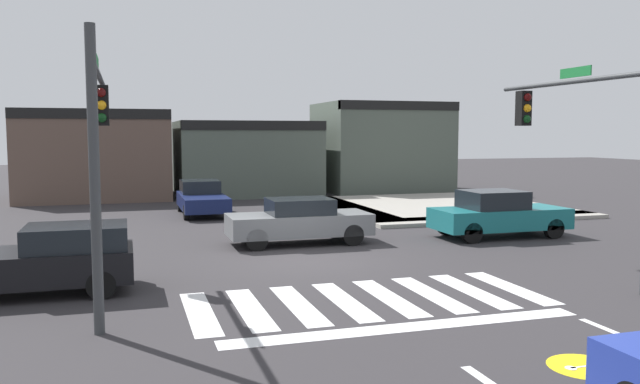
{
  "coord_description": "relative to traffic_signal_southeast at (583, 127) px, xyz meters",
  "views": [
    {
      "loc": [
        -4.72,
        -16.55,
        3.43
      ],
      "look_at": [
        0.88,
        1.7,
        1.67
      ],
      "focal_mm": 35.57,
      "sensor_mm": 36.0,
      "label": 1
    }
  ],
  "objects": [
    {
      "name": "car_gray",
      "position": [
        -5.39,
        6.15,
        -2.87
      ],
      "size": [
        4.41,
        1.76,
        1.43
      ],
      "color": "slate",
      "rests_on": "ground_plane"
    },
    {
      "name": "traffic_signal_southeast",
      "position": [
        0.0,
        0.0,
        0.0
      ],
      "size": [
        0.32,
        5.47,
        5.28
      ],
      "rotation": [
        0.0,
        0.0,
        1.57
      ],
      "color": "#383A3D",
      "rests_on": "ground_plane"
    },
    {
      "name": "ground_plane",
      "position": [
        -5.79,
        3.82,
        -3.6
      ],
      "size": [
        120.0,
        120.0,
        0.0
      ],
      "primitive_type": "plane",
      "color": "#302D30"
    },
    {
      "name": "curb_corner_northeast",
      "position": [
        2.7,
        13.24,
        -3.52
      ],
      "size": [
        10.0,
        10.6,
        0.15
      ],
      "color": "#9E998E",
      "rests_on": "ground_plane"
    },
    {
      "name": "storefront_row",
      "position": [
        -3.98,
        23.05,
        -1.24
      ],
      "size": [
        23.6,
        6.85,
        5.25
      ],
      "color": "brown",
      "rests_on": "ground_plane"
    },
    {
      "name": "car_teal",
      "position": [
        1.27,
        5.48,
        -2.83
      ],
      "size": [
        4.46,
        1.87,
        1.56
      ],
      "color": "#196B70",
      "rests_on": "ground_plane"
    },
    {
      "name": "car_black",
      "position": [
        -12.25,
        1.77,
        -2.85
      ],
      "size": [
        4.12,
        1.81,
        1.47
      ],
      "rotation": [
        0.0,
        0.0,
        3.14
      ],
      "color": "black",
      "rests_on": "ground_plane"
    },
    {
      "name": "bike_detector_marking",
      "position": [
        -4.1,
        -5.19,
        -3.59
      ],
      "size": [
        1.09,
        1.09,
        0.01
      ],
      "color": "yellow",
      "rests_on": "ground_plane"
    },
    {
      "name": "car_navy",
      "position": [
        -7.44,
        14.46,
        -2.9
      ],
      "size": [
        1.83,
        4.33,
        1.41
      ],
      "rotation": [
        0.0,
        0.0,
        -1.57
      ],
      "color": "#141E4C",
      "rests_on": "ground_plane"
    },
    {
      "name": "crosswalk_near",
      "position": [
        -5.79,
        -0.68,
        -3.59
      ],
      "size": [
        7.39,
        3.12,
        0.01
      ],
      "color": "silver",
      "rests_on": "ground_plane"
    },
    {
      "name": "traffic_signal_southwest",
      "position": [
        -11.02,
        0.74,
        -0.01
      ],
      "size": [
        0.32,
        5.79,
        5.25
      ],
      "rotation": [
        0.0,
        0.0,
        1.57
      ],
      "color": "#383A3D",
      "rests_on": "ground_plane"
    }
  ]
}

